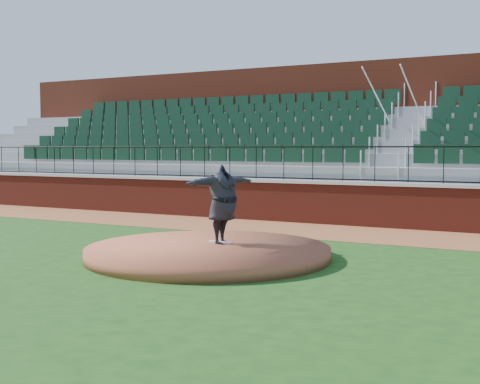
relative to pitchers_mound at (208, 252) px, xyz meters
name	(u,v)px	position (x,y,z in m)	size (l,w,h in m)	color
ground	(205,261)	(0.12, -0.34, -0.12)	(90.00, 90.00, 0.00)	#194112
warning_track	(307,230)	(0.12, 5.06, -0.12)	(34.00, 3.20, 0.01)	brown
field_wall	(327,204)	(0.12, 6.66, 0.47)	(34.00, 0.35, 1.20)	maroon
wall_cap	(328,182)	(0.12, 6.66, 1.12)	(34.00, 0.45, 0.10)	#B7B7B7
wall_railing	(328,164)	(0.12, 6.66, 1.67)	(34.00, 0.05, 1.00)	black
seating_stands	(356,147)	(0.12, 9.38, 2.18)	(34.00, 5.10, 4.60)	gray
concourse_wall	(380,135)	(0.12, 12.18, 2.62)	(34.00, 0.50, 5.50)	maroon
pitchers_mound	(208,252)	(0.00, 0.00, 0.00)	(5.01, 5.01, 0.25)	brown
pitching_rubber	(220,242)	(0.00, 0.49, 0.14)	(0.54, 0.14, 0.04)	silver
pitcher	(223,204)	(0.10, 0.43, 0.96)	(2.05, 0.56, 1.67)	black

